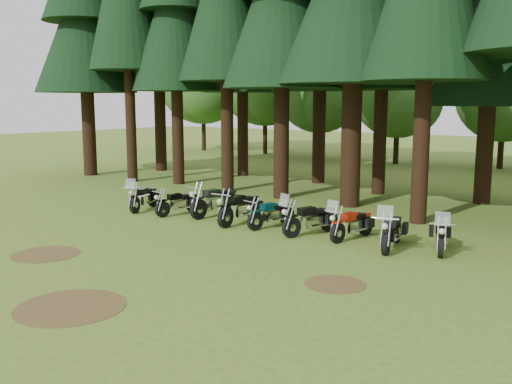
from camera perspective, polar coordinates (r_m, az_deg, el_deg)
ground at (r=15.40m, az=-7.85°, el=-6.42°), size 120.00×120.00×0.00m
decid_0 at (r=48.42m, az=-5.20°, el=11.11°), size 8.00×7.78×10.00m
decid_1 at (r=44.92m, az=1.11°, el=11.23°), size 7.91×7.69×9.88m
decid_2 at (r=41.00m, az=6.64°, el=10.16°), size 6.72×6.53×8.40m
decid_3 at (r=38.70m, az=14.29°, el=9.37°), size 6.12×5.95×7.65m
decid_4 at (r=37.83m, az=23.90°, el=8.68°), size 5.93×5.76×7.41m
dirt_patch_0 at (r=16.49m, az=-20.29°, el=-5.84°), size 1.80×1.80×0.01m
dirt_patch_1 at (r=13.14m, az=7.92°, el=-9.11°), size 1.40×1.40×0.01m
dirt_patch_2 at (r=12.23m, az=-18.07°, el=-10.87°), size 2.20×2.20×0.01m
motorcycle_0 at (r=22.08m, az=-11.15°, el=-0.63°), size 1.00×2.06×1.33m
motorcycle_1 at (r=20.93m, az=-7.78°, el=-1.18°), size 0.41×1.95×0.80m
motorcycle_2 at (r=20.60m, az=-4.08°, el=-1.01°), size 0.38×2.42×0.98m
motorcycle_3 at (r=19.27m, az=-1.57°, el=-1.71°), size 0.39×2.38×0.97m
motorcycle_4 at (r=18.66m, az=1.57°, el=-2.30°), size 0.53×1.99×0.82m
motorcycle_5 at (r=17.71m, az=5.47°, el=-2.81°), size 0.94×2.16×1.38m
motorcycle_6 at (r=17.28m, az=9.57°, el=-3.27°), size 0.53×2.08×1.31m
motorcycle_7 at (r=16.41m, az=13.42°, el=-3.92°), size 0.78×2.23×1.41m
motorcycle_8 at (r=16.48m, az=17.96°, el=-4.22°), size 0.96×1.98×1.28m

